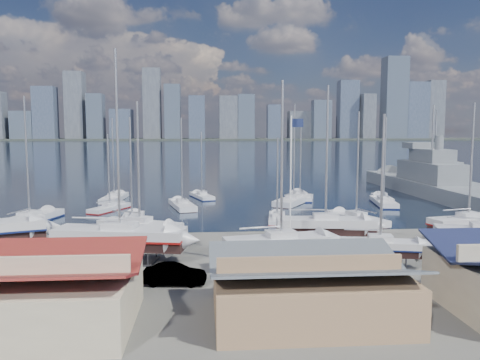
{
  "coord_description": "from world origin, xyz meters",
  "views": [
    {
      "loc": [
        -6.61,
        -54.25,
        11.89
      ],
      "look_at": [
        -1.78,
        8.0,
        5.33
      ],
      "focal_mm": 35.0,
      "sensor_mm": 36.0,
      "label": 1
    }
  ],
  "objects": [
    {
      "name": "sailboat_cradle_6",
      "position": [
        21.89,
        -6.54,
        2.01
      ],
      "size": [
        9.47,
        4.65,
        14.84
      ],
      "rotation": [
        0.0,
        0.0,
        0.24
      ],
      "color": "#2D2D33",
      "rests_on": "ground"
    },
    {
      "name": "car_b",
      "position": [
        -8.97,
        -18.65,
        0.81
      ],
      "size": [
        5.06,
        2.26,
        1.61
      ],
      "primitive_type": "imported",
      "rotation": [
        0.0,
        0.0,
        1.46
      ],
      "color": "gray",
      "rests_on": "ground"
    },
    {
      "name": "sailboat_moored_3",
      "position": [
        -15.86,
        5.8,
        0.31
      ],
      "size": [
        3.34,
        9.72,
        14.28
      ],
      "rotation": [
        0.0,
        0.0,
        1.64
      ],
      "color": "black",
      "rests_on": "water"
    },
    {
      "name": "sailboat_moored_1",
      "position": [
        -20.71,
        16.08,
        0.31
      ],
      "size": [
        5.52,
        8.17,
        11.95
      ],
      "rotation": [
        0.0,
        0.0,
        1.12
      ],
      "color": "black",
      "rests_on": "water"
    },
    {
      "name": "sailboat_moored_8",
      "position": [
        10.2,
        25.96,
        0.31
      ],
      "size": [
        3.39,
        9.97,
        14.67
      ],
      "rotation": [
        0.0,
        0.0,
        1.5
      ],
      "color": "black",
      "rests_on": "water"
    },
    {
      "name": "skyline",
      "position": [
        -7.83,
        553.76,
        39.09
      ],
      "size": [
        639.14,
        43.8,
        107.69
      ],
      "color": "#475166",
      "rests_on": "far_shore"
    },
    {
      "name": "sailboat_moored_0",
      "position": [
        -29.15,
        7.26,
        0.31
      ],
      "size": [
        5.91,
        11.83,
        17.04
      ],
      "rotation": [
        0.0,
        0.0,
        1.32
      ],
      "color": "black",
      "rests_on": "water"
    },
    {
      "name": "sailboat_cradle_1",
      "position": [
        -14.28,
        -11.73,
        2.23
      ],
      "size": [
        12.38,
        5.49,
        19.09
      ],
      "rotation": [
        0.0,
        0.0,
        -0.18
      ],
      "color": "#2D2D33",
      "rests_on": "ground"
    },
    {
      "name": "sailboat_moored_10",
      "position": [
        22.25,
        18.25,
        0.31
      ],
      "size": [
        4.37,
        10.18,
        14.74
      ],
      "rotation": [
        0.0,
        0.0,
        1.4
      ],
      "color": "black",
      "rests_on": "water"
    },
    {
      "name": "car_c",
      "position": [
        -1.95,
        -18.77,
        0.82
      ],
      "size": [
        3.5,
        6.2,
        1.63
      ],
      "primitive_type": "imported",
      "rotation": [
        0.0,
        0.0,
        0.14
      ],
      "color": "gray",
      "rests_on": "ground"
    },
    {
      "name": "shed_grey",
      "position": [
        0.0,
        -26.0,
        2.15
      ],
      "size": [
        12.6,
        8.4,
        4.17
      ],
      "color": "#8C6B4C",
      "rests_on": "ground"
    },
    {
      "name": "sailboat_cradle_3",
      "position": [
        0.03,
        -14.85,
        2.08
      ],
      "size": [
        10.35,
        4.75,
        16.13
      ],
      "rotation": [
        0.0,
        0.0,
        0.2
      ],
      "color": "#2D2D33",
      "rests_on": "ground"
    },
    {
      "name": "car_a",
      "position": [
        -4.8,
        -20.48,
        0.65
      ],
      "size": [
        2.38,
        4.08,
        1.3
      ],
      "primitive_type": "imported",
      "rotation": [
        0.0,
        0.0,
        -0.23
      ],
      "color": "gray",
      "rests_on": "ground"
    },
    {
      "name": "sailboat_moored_5",
      "position": [
        -7.02,
        27.96,
        0.31
      ],
      "size": [
        4.69,
        8.52,
        12.27
      ],
      "rotation": [
        0.0,
        0.0,
        1.88
      ],
      "color": "black",
      "rests_on": "water"
    },
    {
      "name": "naval_ship_west",
      "position": [
        41.92,
        40.73,
        1.67
      ],
      "size": [
        6.73,
        38.95,
        17.5
      ],
      "rotation": [
        0.0,
        0.0,
        1.58
      ],
      "color": "slate",
      "rests_on": "water"
    },
    {
      "name": "water",
      "position": [
        0.0,
        300.0,
        -0.15
      ],
      "size": [
        1400.0,
        600.0,
        0.4
      ],
      "primitive_type": "cube",
      "color": "#192639",
      "rests_on": "ground"
    },
    {
      "name": "ground",
      "position": [
        0.0,
        -10.0,
        0.0
      ],
      "size": [
        1400.0,
        1400.0,
        0.0
      ],
      "primitive_type": "plane",
      "color": "#605E59",
      "rests_on": "ground"
    },
    {
      "name": "shed_red",
      "position": [
        -18.0,
        -26.0,
        2.32
      ],
      "size": [
        14.7,
        9.45,
        4.51
      ],
      "color": "#BFB293",
      "rests_on": "ground"
    },
    {
      "name": "sailboat_moored_11",
      "position": [
        24.08,
        23.53,
        0.31
      ],
      "size": [
        3.28,
        8.17,
        11.87
      ],
      "rotation": [
        0.0,
        0.0,
        1.43
      ],
      "color": "black",
      "rests_on": "water"
    },
    {
      "name": "naval_ship_east",
      "position": [
        35.32,
        28.92,
        1.66
      ],
      "size": [
        7.69,
        47.05,
        18.23
      ],
      "rotation": [
        0.0,
        0.0,
        1.57
      ],
      "color": "slate",
      "rests_on": "water"
    },
    {
      "name": "sailboat_cradle_5",
      "position": [
        8.53,
        -15.76,
        1.93
      ],
      "size": [
        8.41,
        4.0,
        13.32
      ],
      "rotation": [
        0.0,
        0.0,
        -0.22
      ],
      "color": "#2D2D33",
      "rests_on": "ground"
    },
    {
      "name": "sailboat_cradle_4",
      "position": [
        6.02,
        -7.01,
        2.1
      ],
      "size": [
        10.4,
        3.95,
        16.52
      ],
      "rotation": [
        0.0,
        0.0,
        -0.11
      ],
      "color": "#2D2D33",
      "rests_on": "ground"
    },
    {
      "name": "sailboat_moored_9",
      "position": [
        13.22,
        4.62,
        0.32
      ],
      "size": [
        6.1,
        10.31,
        15.05
      ],
      "rotation": [
        0.0,
        0.0,
        1.93
      ],
      "color": "black",
      "rests_on": "water"
    },
    {
      "name": "sailboat_moored_2",
      "position": [
        -21.94,
        26.28,
        0.32
      ],
      "size": [
        3.4,
        9.92,
        14.72
      ],
      "rotation": [
        0.0,
        0.0,
        1.5
      ],
      "color": "black",
      "rests_on": "water"
    },
    {
      "name": "sailboat_moored_4",
      "position": [
        -10.0,
        17.67,
        0.32
      ],
      "size": [
        4.91,
        9.99,
        14.54
      ],
      "rotation": [
        0.0,
        0.0,
        1.81
      ],
      "color": "black",
      "rests_on": "water"
    },
    {
      "name": "car_d",
      "position": [
        4.26,
        -20.66,
        0.71
      ],
      "size": [
        2.0,
        4.9,
        1.42
      ],
      "primitive_type": "imported",
      "rotation": [
        0.0,
        0.0,
        0.0
      ],
      "color": "gray",
      "rests_on": "ground"
    },
    {
      "name": "sailboat_moored_7",
      "position": [
        8.03,
        20.75,
        0.32
      ],
      "size": [
        8.46,
        11.27,
        16.98
      ],
      "rotation": [
        0.0,
        0.0,
        1.03
      ],
      "color": "black",
      "rests_on": "water"
    },
    {
      "name": "far_shore",
      "position": [
        0.0,
        560.0,
        1.1
      ],
      "size": [
        1400.0,
        80.0,
        2.2
      ],
      "primitive_type": "cube",
      "color": "#2D332D",
      "rests_on": "ground"
    },
    {
      "name": "sailboat_cradle_2",
      "position": [
        -13.24,
        -6.36,
        2.02
      ],
      "size": [
        9.17,
        6.46,
        14.84
      ],
      "rotation": [
        0.0,
        0.0,
        -0.49
      ],
      "color": "#2D2D33",
      "rests_on": "ground"
    },
    {
      "name": "flagpole",
      "position": [
        1.49,
        -11.76,
        7.74
      ],
      "size": [
        1.17,
        0.12,
        13.29
      ],
      "color": "white",
      "rests_on": "ground"
    },
    {
      "name": "sailboat_moored_6",
      "position": [
        3.0,
        6.13,
        0.31
      ],
      "size": [
        3.33,
        7.98,
        11.57
      ],
      "rotation": [
        0.0,
        0.0,
        1.42
      ],
      "color": "black",
      "rests_on": "water"
    }
  ]
}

